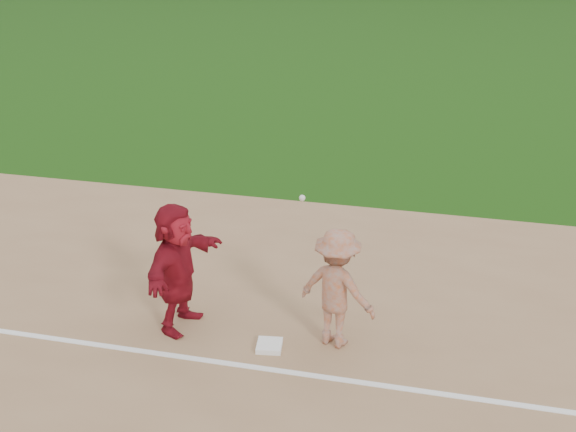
# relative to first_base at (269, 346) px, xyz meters

# --- Properties ---
(ground) EXTENTS (160.00, 160.00, 0.00)m
(ground) POSITION_rel_first_base_xyz_m (-0.14, 0.30, -0.06)
(ground) COLOR #19430C
(ground) RESTS_ON ground
(foul_line) EXTENTS (60.00, 0.10, 0.01)m
(foul_line) POSITION_rel_first_base_xyz_m (-0.14, -0.50, -0.04)
(foul_line) COLOR white
(foul_line) RESTS_ON infield_dirt
(first_base) EXTENTS (0.40, 0.40, 0.08)m
(first_base) POSITION_rel_first_base_xyz_m (0.00, 0.00, 0.00)
(first_base) COLOR white
(first_base) RESTS_ON infield_dirt
(base_runner) EXTENTS (0.91, 1.93, 2.00)m
(base_runner) POSITION_rel_first_base_xyz_m (-1.45, 0.28, 0.96)
(base_runner) COLOR maroon
(base_runner) RESTS_ON infield_dirt
(first_base_play) EXTENTS (1.32, 1.01, 2.35)m
(first_base_play) POSITION_rel_first_base_xyz_m (0.90, 0.37, 0.86)
(first_base_play) COLOR gray
(first_base_play) RESTS_ON infield_dirt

